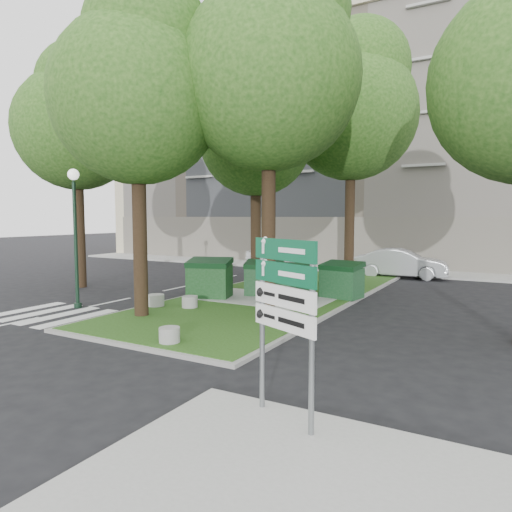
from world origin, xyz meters
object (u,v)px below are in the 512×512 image
Objects in this scene: tree_street_left at (79,117)px; litter_bin at (326,284)px; tree_median_mid at (258,128)px; bollard_left at (156,300)px; bollard_right at (169,335)px; street_lamp at (75,221)px; tree_median_near_right at (272,60)px; bollard_mid at (190,302)px; dumpster_c at (294,283)px; directional_sign at (286,301)px; car_white at (272,255)px; car_silver at (401,263)px; tree_median_far at (354,102)px; tree_median_near_left at (140,82)px; dumpster_a at (210,278)px; dumpster_d at (342,280)px; dumpster_b at (264,278)px.

tree_street_left is 16.34× the size of litter_bin.
tree_street_left is at bearing -158.20° from tree_median_mid.
litter_bin is (4.12, 5.76, 0.13)m from bollard_left.
street_lamp is at bearing 160.10° from bollard_right.
litter_bin is (-0.07, 5.05, -7.53)m from tree_median_near_right.
street_lamp reaches higher than bollard_mid.
dumpster_c is 9.97m from directional_sign.
car_white is at bearing 110.24° from bollard_right.
tree_median_far is at bearing 158.25° from car_silver.
tree_median_near_left is 18.52× the size of bollard_left.
litter_bin is at bearing 132.46° from directional_sign.
dumpster_c is at bearing 34.10° from street_lamp.
dumpster_a reaches higher than car_silver.
bollard_mid is (-3.92, -4.42, -0.48)m from dumpster_d.
tree_median_near_right is 7.51m from tree_median_far.
dumpster_d reaches higher than litter_bin.
tree_street_left is at bearing 150.28° from bollard_right.
tree_median_near_right is 2.45× the size of car_silver.
car_silver reaches higher than dumpster_c.
dumpster_d is at bearing 12.83° from tree_street_left.
dumpster_d is at bearing -44.08° from litter_bin.
tree_median_near_left is at bearing -26.57° from tree_street_left.
tree_street_left is (-10.50, 1.50, -0.33)m from tree_median_near_right.
tree_median_far is 12.82m from street_lamp.
directional_sign is (7.83, -5.85, 1.65)m from bollard_left.
bollard_right is (9.74, -5.56, -7.34)m from tree_street_left.
tree_median_mid is 7.02m from dumpster_c.
tree_street_left is at bearing 172.53° from dumpster_b.
tree_street_left is 19.34× the size of bollard_left.
street_lamp is (-3.80, -1.55, 2.76)m from bollard_mid.
tree_median_near_left is 3.77× the size of directional_sign.
dumpster_b is 9.42m from car_silver.
car_white reaches higher than bollard_left.
tree_median_mid is 8.39m from street_lamp.
tree_median_near_left is at bearing -61.94° from bollard_left.
street_lamp reaches higher than dumpster_c.
dumpster_c is 14.48m from car_white.
bollard_mid is at bearing -122.09° from dumpster_d.
street_lamp is at bearing 143.65° from car_silver.
directional_sign is (2.73, -10.66, 1.18)m from dumpster_d.
car_silver is (0.60, 7.82, -0.02)m from dumpster_d.
tree_street_left reaches higher than tree_median_mid.
bollard_mid reaches higher than bollard_right.
tree_median_near_right is at bearing -89.19° from litter_bin.
dumpster_d reaches higher than bollard_right.
street_lamp is (-6.81, -1.87, -4.91)m from tree_median_near_right.
tree_median_near_left reaches higher than car_silver.
bollard_left is 0.84× the size of litter_bin.
tree_median_mid is (-3.00, 4.50, -1.01)m from tree_median_near_right.
dumpster_a reaches higher than car_white.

